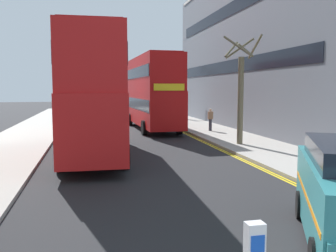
% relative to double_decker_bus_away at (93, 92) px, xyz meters
% --- Properties ---
extents(sidewalk_right, '(4.00, 80.00, 0.14)m').
position_rel_double_decker_bus_away_xyz_m(sidewalk_right, '(8.67, 0.53, -2.96)').
color(sidewalk_right, '#9E9991').
rests_on(sidewalk_right, ground).
extents(sidewalk_left, '(4.00, 80.00, 0.14)m').
position_rel_double_decker_bus_away_xyz_m(sidewalk_left, '(-4.33, 0.53, -2.96)').
color(sidewalk_left, '#9E9991').
rests_on(sidewalk_left, ground).
extents(kerb_line_outer, '(0.10, 56.00, 0.01)m').
position_rel_double_decker_bus_away_xyz_m(kerb_line_outer, '(6.57, -1.47, -3.03)').
color(kerb_line_outer, yellow).
rests_on(kerb_line_outer, ground).
extents(kerb_line_inner, '(0.10, 56.00, 0.01)m').
position_rel_double_decker_bus_away_xyz_m(kerb_line_inner, '(6.41, -1.47, -3.03)').
color(kerb_line_inner, yellow).
rests_on(kerb_line_inner, ground).
extents(double_decker_bus_away, '(3.00, 10.86, 5.64)m').
position_rel_double_decker_bus_away_xyz_m(double_decker_bus_away, '(0.00, 0.00, 0.00)').
color(double_decker_bus_away, red).
rests_on(double_decker_bus_away, ground).
extents(double_decker_bus_oncoming, '(3.06, 10.88, 5.64)m').
position_rel_double_decker_bus_away_xyz_m(double_decker_bus_oncoming, '(4.59, 10.17, 0.00)').
color(double_decker_bus_oncoming, '#B20F0F').
rests_on(double_decker_bus_oncoming, ground).
extents(pedestrian_far, '(0.34, 0.22, 1.62)m').
position_rel_double_decker_bus_away_xyz_m(pedestrian_far, '(8.38, 7.20, -2.04)').
color(pedestrian_far, '#2D2D38').
rests_on(pedestrian_far, sidewalk_right).
extents(street_tree_near, '(2.11, 2.14, 5.91)m').
position_rel_double_decker_bus_away_xyz_m(street_tree_near, '(7.95, 0.95, 0.06)').
color(street_tree_near, '#6B6047').
rests_on(street_tree_near, sidewalk_right).
extents(street_tree_mid, '(1.78, 1.76, 5.66)m').
position_rel_double_decker_bus_away_xyz_m(street_tree_mid, '(8.43, 20.80, -0.32)').
color(street_tree_mid, '#6B6047').
rests_on(street_tree_mid, sidewalk_right).
extents(townhouse_terrace_right, '(10.08, 28.00, 12.96)m').
position_rel_double_decker_bus_away_xyz_m(townhouse_terrace_right, '(15.66, 9.98, 3.45)').
color(townhouse_terrace_right, slate).
rests_on(townhouse_terrace_right, ground).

